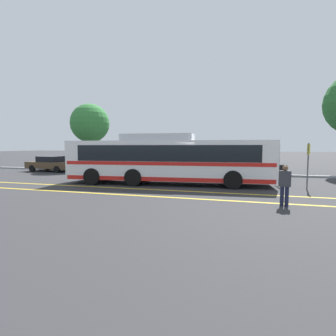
# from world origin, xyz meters

# --- Properties ---
(ground_plane) EXTENTS (220.00, 220.00, 0.00)m
(ground_plane) POSITION_xyz_m (0.00, 0.00, 0.00)
(ground_plane) COLOR #2D2D30
(lane_strip_0) EXTENTS (32.15, 0.20, 0.01)m
(lane_strip_0) POSITION_xyz_m (-0.55, -2.28, 0.00)
(lane_strip_0) COLOR gold
(lane_strip_0) RESTS_ON ground_plane
(lane_strip_1) EXTENTS (32.15, 0.20, 0.01)m
(lane_strip_1) POSITION_xyz_m (-0.55, -4.09, 0.00)
(lane_strip_1) COLOR gold
(lane_strip_1) RESTS_ON ground_plane
(curb_strip) EXTENTS (40.15, 0.36, 0.15)m
(curb_strip) POSITION_xyz_m (-0.55, 6.14, 0.07)
(curb_strip) COLOR #99999E
(curb_strip) RESTS_ON ground_plane
(transit_bus) EXTENTS (12.62, 3.59, 3.02)m
(transit_bus) POSITION_xyz_m (-0.58, -0.09, 1.52)
(transit_bus) COLOR white
(transit_bus) RESTS_ON ground_plane
(parked_car_0) EXTENTS (4.71, 2.28, 1.39)m
(parked_car_0) POSITION_xyz_m (-13.13, 4.86, 0.71)
(parked_car_0) COLOR #4C3823
(parked_car_0) RESTS_ON ground_plane
(parked_car_1) EXTENTS (4.79, 2.06, 1.28)m
(parked_car_1) POSITION_xyz_m (-7.27, 4.50, 0.67)
(parked_car_1) COLOR black
(parked_car_1) RESTS_ON ground_plane
(parked_car_2) EXTENTS (4.87, 1.92, 1.37)m
(parked_car_2) POSITION_xyz_m (-0.86, 4.53, 0.69)
(parked_car_2) COLOR #335B33
(parked_car_2) RESTS_ON ground_plane
(parked_car_3) EXTENTS (4.53, 2.12, 1.53)m
(parked_car_3) POSITION_xyz_m (4.43, 4.73, 0.77)
(parked_car_3) COLOR black
(parked_car_3) RESTS_ON ground_plane
(pedestrian_0) EXTENTS (0.46, 0.32, 1.57)m
(pedestrian_0) POSITION_xyz_m (5.36, -4.56, 0.88)
(pedestrian_0) COLOR #191E38
(pedestrian_0) RESTS_ON ground_plane
(bus_stop_sign) EXTENTS (0.07, 0.40, 2.46)m
(bus_stop_sign) POSITION_xyz_m (7.08, -0.09, 1.55)
(bus_stop_sign) COLOR #59595E
(bus_stop_sign) RESTS_ON ground_plane
(tree_1) EXTENTS (3.82, 3.82, 6.51)m
(tree_1) POSITION_xyz_m (-10.97, 7.87, 4.58)
(tree_1) COLOR #513823
(tree_1) RESTS_ON ground_plane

